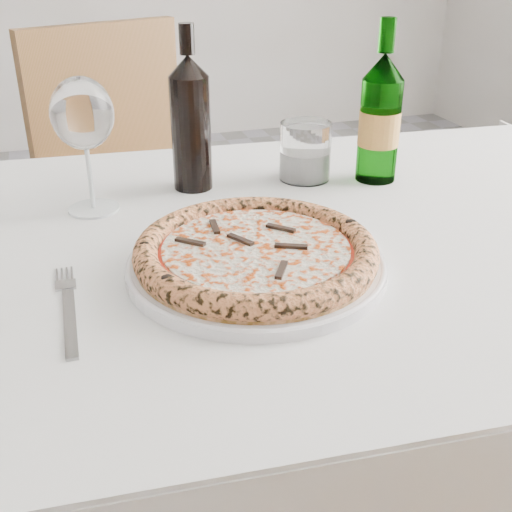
# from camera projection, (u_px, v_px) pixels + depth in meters

# --- Properties ---
(dining_table) EXTENTS (1.49, 0.95, 0.76)m
(dining_table) POSITION_uv_depth(u_px,v_px,m) (235.00, 294.00, 0.92)
(dining_table) COLOR brown
(dining_table) RESTS_ON floor
(chair_far) EXTENTS (0.54, 0.54, 0.93)m
(chair_far) POSITION_uv_depth(u_px,v_px,m) (131.00, 186.00, 1.68)
(chair_far) COLOR brown
(chair_far) RESTS_ON floor
(plate) EXTENTS (0.32, 0.32, 0.02)m
(plate) POSITION_uv_depth(u_px,v_px,m) (256.00, 264.00, 0.79)
(plate) COLOR white
(plate) RESTS_ON dining_table
(pizza) EXTENTS (0.30, 0.30, 0.03)m
(pizza) POSITION_uv_depth(u_px,v_px,m) (256.00, 251.00, 0.78)
(pizza) COLOR #E8A366
(pizza) RESTS_ON plate
(fork) EXTENTS (0.02, 0.20, 0.00)m
(fork) POSITION_uv_depth(u_px,v_px,m) (69.00, 310.00, 0.71)
(fork) COLOR gray
(fork) RESTS_ON dining_table
(wine_glass) EXTENTS (0.09, 0.09, 0.20)m
(wine_glass) POSITION_uv_depth(u_px,v_px,m) (83.00, 116.00, 0.90)
(wine_glass) COLOR silver
(wine_glass) RESTS_ON dining_table
(tumbler) EXTENTS (0.09, 0.09, 0.10)m
(tumbler) POSITION_uv_depth(u_px,v_px,m) (305.00, 155.00, 1.07)
(tumbler) COLOR white
(tumbler) RESTS_ON dining_table
(beer_bottle) EXTENTS (0.07, 0.07, 0.26)m
(beer_bottle) POSITION_uv_depth(u_px,v_px,m) (380.00, 119.00, 1.04)
(beer_bottle) COLOR #32892D
(beer_bottle) RESTS_ON dining_table
(wine_bottle) EXTENTS (0.06, 0.06, 0.26)m
(wine_bottle) POSITION_uv_depth(u_px,v_px,m) (191.00, 122.00, 1.00)
(wine_bottle) COLOR black
(wine_bottle) RESTS_ON dining_table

